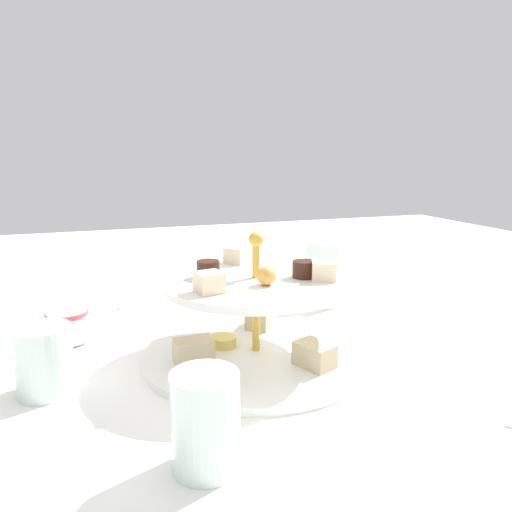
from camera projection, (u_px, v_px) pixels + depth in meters
ground_plane at (256, 357)px, 0.64m from camera, size 2.40×2.40×0.00m
tiered_serving_stand at (256, 322)px, 0.63m from camera, size 0.30×0.30×0.17m
water_glass_tall_right at (323, 273)px, 0.86m from camera, size 0.07×0.07×0.12m
water_glass_short_left at (44, 360)px, 0.54m from camera, size 0.06×0.06×0.08m
teacup_with_saucer at (68, 328)px, 0.68m from camera, size 0.09×0.09×0.05m
butter_knife_left at (511, 390)px, 0.55m from camera, size 0.13×0.13×0.00m
butter_knife_right at (161, 299)px, 0.89m from camera, size 0.16×0.08×0.00m
water_glass_mid_back at (206, 421)px, 0.41m from camera, size 0.06×0.06×0.09m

